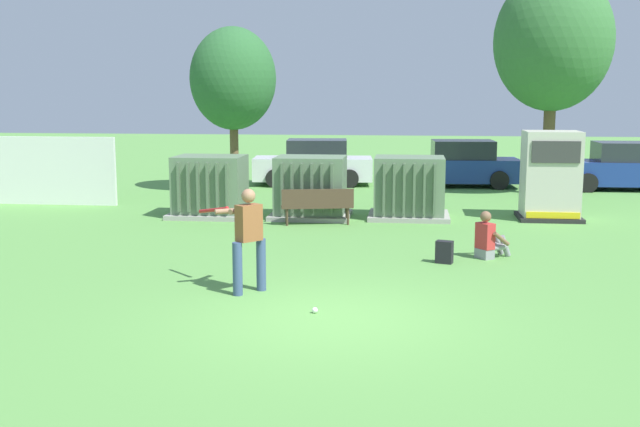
{
  "coord_description": "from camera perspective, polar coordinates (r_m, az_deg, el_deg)",
  "views": [
    {
      "loc": [
        1.09,
        -10.81,
        3.3
      ],
      "look_at": [
        -0.61,
        3.5,
        1.0
      ],
      "focal_mm": 42.92,
      "sensor_mm": 36.0,
      "label": 1
    }
  ],
  "objects": [
    {
      "name": "ground_plane",
      "position": [
        11.35,
        0.98,
        -7.83
      ],
      "size": [
        96.0,
        96.0,
        0.0
      ],
      "primitive_type": "plane",
      "color": "#5B9947"
    },
    {
      "name": "fence_panel",
      "position": [
        24.06,
        -20.33,
        3.02
      ],
      "size": [
        4.8,
        0.12,
        2.0
      ],
      "primitive_type": "cube",
      "color": "white",
      "rests_on": "ground"
    },
    {
      "name": "transformer_west",
      "position": [
        20.57,
        -8.18,
        1.97
      ],
      "size": [
        2.1,
        1.7,
        1.62
      ],
      "color": "#9E9B93",
      "rests_on": "ground"
    },
    {
      "name": "transformer_mid_west",
      "position": [
        20.16,
        -0.71,
        1.91
      ],
      "size": [
        2.1,
        1.7,
        1.62
      ],
      "color": "#9E9B93",
      "rests_on": "ground"
    },
    {
      "name": "transformer_mid_east",
      "position": [
        20.2,
        6.67,
        1.87
      ],
      "size": [
        2.1,
        1.7,
        1.62
      ],
      "color": "#9E9B93",
      "rests_on": "ground"
    },
    {
      "name": "generator_enclosure",
      "position": [
        20.73,
        16.81,
        2.69
      ],
      "size": [
        1.6,
        1.4,
        2.3
      ],
      "color": "#262626",
      "rests_on": "ground"
    },
    {
      "name": "park_bench",
      "position": [
        19.07,
        -0.19,
        0.73
      ],
      "size": [
        1.84,
        0.77,
        0.92
      ],
      "color": "#4C3828",
      "rests_on": "ground"
    },
    {
      "name": "batter",
      "position": [
        12.64,
        -5.47,
        -1.57
      ],
      "size": [
        1.36,
        1.27,
        1.74
      ],
      "color": "#384C75",
      "rests_on": "ground"
    },
    {
      "name": "sports_ball",
      "position": [
        11.6,
        -0.39,
        -7.22
      ],
      "size": [
        0.09,
        0.09,
        0.09
      ],
      "primitive_type": "sphere",
      "color": "white",
      "rests_on": "ground"
    },
    {
      "name": "seated_spectator",
      "position": [
        15.67,
        12.47,
        -1.9
      ],
      "size": [
        0.77,
        0.7,
        0.96
      ],
      "color": "gray",
      "rests_on": "ground"
    },
    {
      "name": "backpack",
      "position": [
        15.07,
        9.27,
        -2.87
      ],
      "size": [
        0.36,
        0.33,
        0.44
      ],
      "color": "black",
      "rests_on": "ground"
    },
    {
      "name": "tree_left",
      "position": [
        25.63,
        -6.5,
        9.93
      ],
      "size": [
        2.83,
        2.83,
        5.41
      ],
      "color": "brown",
      "rests_on": "ground"
    },
    {
      "name": "tree_center_left",
      "position": [
        25.77,
        16.99,
        12.16
      ],
      "size": [
        3.71,
        3.71,
        7.09
      ],
      "color": "brown",
      "rests_on": "ground"
    },
    {
      "name": "parked_car_leftmost",
      "position": [
        27.39,
        -0.45,
        3.73
      ],
      "size": [
        4.34,
        2.21,
        1.62
      ],
      "color": "silver",
      "rests_on": "ground"
    },
    {
      "name": "parked_car_left_of_center",
      "position": [
        27.35,
        10.34,
        3.58
      ],
      "size": [
        4.3,
        2.13,
        1.62
      ],
      "color": "navy",
      "rests_on": "ground"
    },
    {
      "name": "parked_car_right_of_center",
      "position": [
        27.93,
        21.67,
        3.2
      ],
      "size": [
        4.22,
        1.97,
        1.62
      ],
      "color": "navy",
      "rests_on": "ground"
    }
  ]
}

